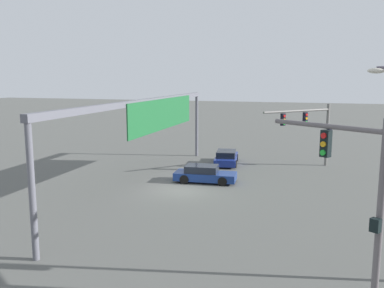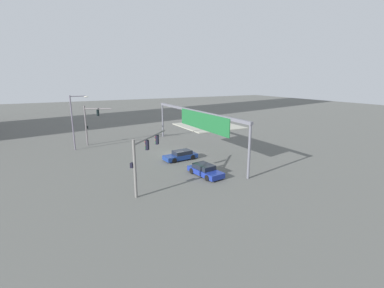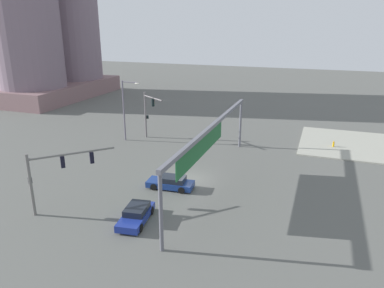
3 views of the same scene
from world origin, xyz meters
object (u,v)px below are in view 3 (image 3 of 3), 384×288
object	(u,v)px
traffic_signal_near_corner	(55,169)
traffic_signal_opposite_side	(148,110)
sedan_car_approaching	(136,214)
sedan_car_waiting_far	(171,183)
fire_hydrant_on_curb	(333,144)
streetlamp_curved_arm	(126,106)

from	to	relation	value
traffic_signal_near_corner	traffic_signal_opposite_side	world-z (taller)	traffic_signal_opposite_side
sedan_car_approaching	sedan_car_waiting_far	size ratio (longest dim) A/B	1.02
traffic_signal_opposite_side	sedan_car_approaching	xyz separation A→B (m)	(-19.93, -8.70, -3.40)
traffic_signal_opposite_side	sedan_car_approaching	world-z (taller)	traffic_signal_opposite_side
traffic_signal_opposite_side	sedan_car_approaching	distance (m)	22.01
sedan_car_waiting_far	fire_hydrant_on_curb	distance (m)	22.88
traffic_signal_near_corner	traffic_signal_opposite_side	distance (m)	20.59
sedan_car_waiting_far	fire_hydrant_on_curb	size ratio (longest dim) A/B	6.32
sedan_car_approaching	fire_hydrant_on_curb	world-z (taller)	sedan_car_approaching
traffic_signal_near_corner	traffic_signal_opposite_side	bearing A→B (deg)	49.34
streetlamp_curved_arm	fire_hydrant_on_curb	distance (m)	26.75
streetlamp_curved_arm	sedan_car_waiting_far	world-z (taller)	streetlamp_curved_arm
traffic_signal_opposite_side	streetlamp_curved_arm	xyz separation A→B (m)	(-1.72, 2.39, 0.64)
traffic_signal_opposite_side	sedan_car_waiting_far	bearing A→B (deg)	-22.54
sedan_car_approaching	traffic_signal_near_corner	bearing A→B (deg)	-93.18
sedan_car_waiting_far	streetlamp_curved_arm	bearing A→B (deg)	-50.52
streetlamp_curved_arm	sedan_car_approaching	distance (m)	21.70
traffic_signal_opposite_side	fire_hydrant_on_curb	bearing A→B (deg)	44.37
traffic_signal_near_corner	streetlamp_curved_arm	xyz separation A→B (m)	(18.79, 4.19, 0.96)
traffic_signal_opposite_side	fire_hydrant_on_curb	xyz separation A→B (m)	(4.30, -23.35, -3.49)
sedan_car_waiting_far	traffic_signal_near_corner	bearing A→B (deg)	40.36
traffic_signal_opposite_side	fire_hydrant_on_curb	size ratio (longest dim) A/B	8.73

